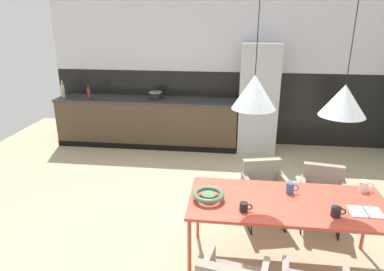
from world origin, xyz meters
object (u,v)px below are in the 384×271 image
object	(u,v)px
mug_wide_latte	(336,212)
pendant_lamp_over_table_near	(254,92)
bottle_oil_tall	(89,93)
bottle_wine_green	(63,91)
mug_tall_blue	(290,188)
refrigerator_column	(258,98)
cooking_pot	(155,95)
fruit_bowl	(209,195)
dining_table	(287,205)
mug_white_ceramic	(364,186)
armchair_facing_counter	(264,183)
mug_glass_clear	(244,207)
open_book	(365,212)
armchair_near_window	(323,189)
pendant_lamp_over_table_far	(344,100)

from	to	relation	value
mug_wide_latte	pendant_lamp_over_table_near	bearing A→B (deg)	164.33
bottle_oil_tall	bottle_wine_green	size ratio (longest dim) A/B	0.82
mug_tall_blue	pendant_lamp_over_table_near	xyz separation A→B (m)	(-0.41, -0.16, 0.97)
refrigerator_column	cooking_pot	xyz separation A→B (m)	(-1.86, 0.00, -0.00)
fruit_bowl	pendant_lamp_over_table_near	size ratio (longest dim) A/B	0.28
dining_table	mug_white_ceramic	size ratio (longest dim) A/B	13.60
refrigerator_column	armchair_facing_counter	distance (m)	2.44
armchair_facing_counter	cooking_pot	bearing A→B (deg)	-66.41
bottle_oil_tall	refrigerator_column	bearing A→B (deg)	3.12
armchair_facing_counter	bottle_wine_green	size ratio (longest dim) A/B	2.32
mug_glass_clear	bottle_oil_tall	xyz separation A→B (m)	(-2.76, 3.22, 0.24)
armchair_facing_counter	bottle_oil_tall	bearing A→B (deg)	-50.03
bottle_wine_green	mug_tall_blue	bearing A→B (deg)	-37.81
open_book	bottle_wine_green	distance (m)	5.40
bottle_wine_green	pendant_lamp_over_table_near	size ratio (longest dim) A/B	0.30
dining_table	mug_glass_clear	distance (m)	0.47
mug_glass_clear	bottle_wine_green	world-z (taller)	bottle_wine_green
fruit_bowl	mug_glass_clear	xyz separation A→B (m)	(0.33, -0.15, -0.01)
fruit_bowl	cooking_pot	size ratio (longest dim) A/B	1.23
cooking_pot	bottle_wine_green	world-z (taller)	bottle_wine_green
mug_wide_latte	cooking_pot	xyz separation A→B (m)	(-2.34, 3.38, 0.19)
armchair_near_window	bottle_oil_tall	size ratio (longest dim) A/B	2.71
fruit_bowl	armchair_near_window	bearing A→B (deg)	33.92
mug_glass_clear	mug_white_ceramic	size ratio (longest dim) A/B	0.86
armchair_facing_counter	cooking_pot	world-z (taller)	cooking_pot
mug_wide_latte	fruit_bowl	bearing A→B (deg)	172.86
refrigerator_column	mug_white_ceramic	bearing A→B (deg)	-73.12
mug_white_ceramic	pendant_lamp_over_table_far	xyz separation A→B (m)	(-0.40, -0.29, 0.92)
armchair_near_window	mug_glass_clear	distance (m)	1.40
dining_table	cooking_pot	size ratio (longest dim) A/B	7.56
bottle_wine_green	pendant_lamp_over_table_far	size ratio (longest dim) A/B	0.29
mug_white_ceramic	open_book	bearing A→B (deg)	-105.87
armchair_near_window	mug_tall_blue	world-z (taller)	mug_tall_blue
mug_glass_clear	cooking_pot	world-z (taller)	cooking_pot
dining_table	mug_tall_blue	distance (m)	0.20
open_book	mug_tall_blue	distance (m)	0.67
mug_tall_blue	bottle_oil_tall	xyz separation A→B (m)	(-3.21, 2.84, 0.22)
dining_table	armchair_near_window	xyz separation A→B (m)	(0.52, 0.78, -0.21)
mug_tall_blue	mug_wide_latte	xyz separation A→B (m)	(0.33, -0.37, -0.01)
mug_wide_latte	mug_white_ceramic	world-z (taller)	mug_white_ceramic
armchair_near_window	mug_white_ceramic	distance (m)	0.63
armchair_facing_counter	open_book	bearing A→B (deg)	118.23
dining_table	refrigerator_column	bearing A→B (deg)	91.89
fruit_bowl	mug_tall_blue	world-z (taller)	mug_tall_blue
mug_tall_blue	refrigerator_column	bearing A→B (deg)	92.87
mug_wide_latte	bottle_oil_tall	world-z (taller)	bottle_oil_tall
armchair_near_window	dining_table	bearing A→B (deg)	65.52
fruit_bowl	bottle_wine_green	bearing A→B (deg)	133.42
open_book	mug_wide_latte	world-z (taller)	mug_wide_latte
bottle_oil_tall	mug_white_ceramic	bearing A→B (deg)	-34.57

